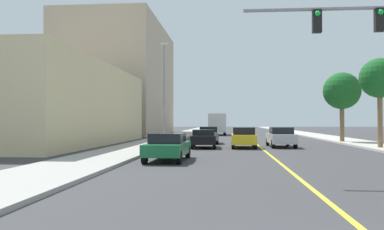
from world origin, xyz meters
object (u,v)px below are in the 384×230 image
object	(u,v)px
palm_mid	(380,79)
car_green	(168,146)
car_yellow	(244,137)
car_gray	(209,135)
delivery_truck	(217,124)
palm_far	(342,91)
car_black	(204,138)
car_silver	(281,137)
street_lamp	(164,88)

from	to	relation	value
palm_mid	car_green	bearing A→B (deg)	-145.56
palm_mid	car_yellow	distance (m)	10.29
car_gray	delivery_truck	xyz separation A→B (m)	(0.19, 21.70, 0.83)
palm_mid	car_gray	distance (m)	14.46
palm_far	car_green	size ratio (longest dim) A/B	1.40
car_black	palm_far	bearing A→B (deg)	30.61
car_gray	car_silver	xyz separation A→B (m)	(5.67, -4.56, 0.01)
palm_far	car_yellow	bearing A→B (deg)	-140.79
car_black	car_silver	bearing A→B (deg)	10.78
car_green	car_silver	size ratio (longest dim) A/B	1.00
palm_mid	car_gray	size ratio (longest dim) A/B	1.60
palm_mid	delivery_truck	xyz separation A→B (m)	(-12.04, 28.21, -3.31)
palm_far	car_green	world-z (taller)	palm_far
car_yellow	car_green	distance (m)	11.01
palm_far	car_black	size ratio (longest dim) A/B	1.50
palm_mid	car_gray	world-z (taller)	palm_mid
car_gray	car_black	xyz separation A→B (m)	(-0.10, -5.87, -0.06)
car_green	car_silver	world-z (taller)	car_silver
street_lamp	car_yellow	size ratio (longest dim) A/B	1.90
street_lamp	car_silver	world-z (taller)	street_lamp
car_black	delivery_truck	world-z (taller)	delivery_truck
car_black	palm_mid	bearing A→B (deg)	-4.95
street_lamp	delivery_truck	distance (m)	25.05
palm_far	car_black	world-z (taller)	palm_far
palm_mid	car_black	distance (m)	13.04
palm_far	car_yellow	size ratio (longest dim) A/B	1.43
car_gray	car_yellow	bearing A→B (deg)	-64.28
palm_far	delivery_truck	distance (m)	23.29
car_yellow	car_black	xyz separation A→B (m)	(-2.95, -0.28, -0.08)
palm_far	car_yellow	xyz separation A→B (m)	(-9.07, -7.40, -3.86)
street_lamp	car_silver	distance (m)	10.14
car_yellow	car_black	world-z (taller)	car_yellow
car_yellow	delivery_truck	bearing A→B (deg)	96.73
car_gray	car_black	bearing A→B (deg)	-92.28
street_lamp	car_black	size ratio (longest dim) A/B	2.00
delivery_truck	car_black	bearing A→B (deg)	-92.04
car_green	car_gray	distance (m)	15.85
street_lamp	car_green	xyz separation A→B (m)	(2.22, -12.92, -3.99)
car_yellow	car_silver	xyz separation A→B (m)	(2.82, 1.03, -0.01)
palm_far	car_black	distance (m)	14.79
palm_far	palm_mid	bearing A→B (deg)	-87.84
car_gray	car_silver	distance (m)	7.28
car_yellow	palm_far	bearing A→B (deg)	40.37
street_lamp	palm_far	size ratio (longest dim) A/B	1.33
street_lamp	car_yellow	world-z (taller)	street_lamp
car_green	palm_far	bearing A→B (deg)	-125.52
car_gray	delivery_truck	distance (m)	21.72
car_green	car_silver	xyz separation A→B (m)	(6.97, 11.23, 0.05)
car_yellow	car_black	distance (m)	2.97
palm_mid	palm_far	xyz separation A→B (m)	(-0.31, 8.32, -0.26)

